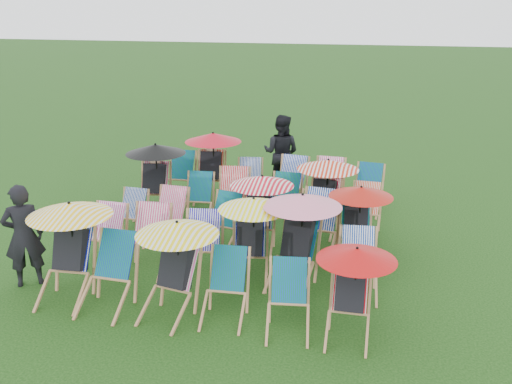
% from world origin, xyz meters
% --- Properties ---
extents(ground, '(100.00, 100.00, 0.00)m').
position_xyz_m(ground, '(0.00, 0.00, 0.00)').
color(ground, black).
rests_on(ground, ground).
extents(deckchair_0, '(1.17, 1.23, 1.38)m').
position_xyz_m(deckchair_0, '(-1.90, -2.15, 0.73)').
color(deckchair_0, '#AA794F').
rests_on(deckchair_0, ground).
extents(deckchair_1, '(0.67, 0.92, 0.98)m').
position_xyz_m(deckchair_1, '(-1.24, -2.28, 0.49)').
color(deckchair_1, '#AA794F').
rests_on(deckchair_1, ground).
extents(deckchair_2, '(1.10, 1.17, 1.30)m').
position_xyz_m(deckchair_2, '(-0.30, -2.25, 0.69)').
color(deckchair_2, '#AA794F').
rests_on(deckchair_2, ground).
extents(deckchair_3, '(0.64, 0.85, 0.88)m').
position_xyz_m(deckchair_3, '(0.40, -2.18, 0.44)').
color(deckchair_3, '#AA794F').
rests_on(deckchair_3, ground).
extents(deckchair_4, '(0.68, 0.86, 0.86)m').
position_xyz_m(deckchair_4, '(1.27, -2.28, 0.43)').
color(deckchair_4, '#AA794F').
rests_on(deckchair_4, ground).
extents(deckchair_5, '(0.99, 1.03, 1.17)m').
position_xyz_m(deckchair_5, '(2.04, -2.24, 0.62)').
color(deckchair_5, '#AA794F').
rests_on(deckchair_5, ground).
extents(deckchair_6, '(0.63, 0.87, 0.93)m').
position_xyz_m(deckchair_6, '(-1.96, -1.07, 0.46)').
color(deckchair_6, '#AA794F').
rests_on(deckchair_6, ground).
extents(deckchair_7, '(0.72, 0.95, 0.97)m').
position_xyz_m(deckchair_7, '(-1.20, -1.05, 0.49)').
color(deckchair_7, '#AA794F').
rests_on(deckchair_7, ground).
extents(deckchair_8, '(0.77, 0.97, 0.95)m').
position_xyz_m(deckchair_8, '(-0.29, -1.10, 0.48)').
color(deckchair_8, '#AA794F').
rests_on(deckchair_8, ground).
extents(deckchair_9, '(1.06, 1.15, 1.25)m').
position_xyz_m(deckchair_9, '(0.45, -1.00, 0.66)').
color(deckchair_9, '#AA794F').
rests_on(deckchair_9, ground).
extents(deckchair_10, '(1.15, 1.23, 1.37)m').
position_xyz_m(deckchair_10, '(1.13, -0.97, 0.72)').
color(deckchair_10, '#AA794F').
rests_on(deckchair_10, ground).
extents(deckchair_11, '(0.67, 0.88, 0.89)m').
position_xyz_m(deckchair_11, '(2.05, -1.07, 0.45)').
color(deckchair_11, '#AA794F').
rests_on(deckchair_11, ground).
extents(deckchair_12, '(0.56, 0.77, 0.82)m').
position_xyz_m(deckchair_12, '(-2.05, 0.06, 0.41)').
color(deckchair_12, '#AA794F').
rests_on(deckchair_12, ground).
extents(deckchair_13, '(0.64, 0.87, 0.91)m').
position_xyz_m(deckchair_13, '(-1.31, 0.02, 0.46)').
color(deckchair_13, '#AA794F').
rests_on(deckchair_13, ground).
extents(deckchair_14, '(0.74, 0.92, 0.89)m').
position_xyz_m(deckchair_14, '(-0.34, 0.01, 0.45)').
color(deckchair_14, '#AA794F').
rests_on(deckchair_14, ground).
extents(deckchair_15, '(1.07, 1.14, 1.27)m').
position_xyz_m(deckchair_15, '(0.31, 0.11, 0.67)').
color(deckchair_15, '#AA794F').
rests_on(deckchair_15, ground).
extents(deckchair_16, '(0.77, 1.01, 1.03)m').
position_xyz_m(deckchair_16, '(1.29, 0.10, 0.52)').
color(deckchair_16, '#AA794F').
rests_on(deckchair_16, ground).
extents(deckchair_17, '(1.03, 1.09, 1.22)m').
position_xyz_m(deckchair_17, '(1.94, 0.06, 0.64)').
color(deckchair_17, '#AA794F').
rests_on(deckchair_17, ground).
extents(deckchair_18, '(1.17, 1.26, 1.38)m').
position_xyz_m(deckchair_18, '(-2.09, 1.30, 0.73)').
color(deckchair_18, '#AA794F').
rests_on(deckchair_18, ground).
extents(deckchair_19, '(0.65, 0.85, 0.87)m').
position_xyz_m(deckchair_19, '(-1.15, 1.14, 0.44)').
color(deckchair_19, '#AA794F').
rests_on(deckchair_19, ground).
extents(deckchair_20, '(0.77, 0.99, 0.99)m').
position_xyz_m(deckchair_20, '(-0.47, 1.21, 0.49)').
color(deckchair_20, '#AA794F').
rests_on(deckchair_20, ground).
extents(deckchair_21, '(0.68, 0.90, 0.94)m').
position_xyz_m(deckchair_21, '(0.50, 1.22, 0.47)').
color(deckchair_21, '#AA794F').
rests_on(deckchair_21, ground).
extents(deckchair_22, '(1.12, 1.18, 1.32)m').
position_xyz_m(deckchair_22, '(1.25, 1.19, 0.70)').
color(deckchair_22, '#AA794F').
rests_on(deckchair_22, ground).
extents(deckchair_23, '(0.61, 0.83, 0.87)m').
position_xyz_m(deckchair_23, '(2.01, 1.23, 0.44)').
color(deckchair_23, '#AA794F').
rests_on(deckchair_23, ground).
extents(deckchair_24, '(0.66, 0.90, 0.95)m').
position_xyz_m(deckchair_24, '(-1.97, 2.31, 0.48)').
color(deckchair_24, '#AA794F').
rests_on(deckchair_24, ground).
extents(deckchair_25, '(1.19, 1.29, 1.41)m').
position_xyz_m(deckchair_25, '(-1.28, 2.42, 0.74)').
color(deckchair_25, '#AA794F').
rests_on(deckchair_25, ground).
extents(deckchair_26, '(0.70, 0.88, 0.87)m').
position_xyz_m(deckchair_26, '(-0.45, 2.42, 0.43)').
color(deckchair_26, '#AA794F').
rests_on(deckchair_26, ground).
extents(deckchair_27, '(0.76, 0.98, 0.99)m').
position_xyz_m(deckchair_27, '(0.41, 2.32, 0.49)').
color(deckchair_27, '#AA794F').
rests_on(deckchair_27, ground).
extents(deckchair_28, '(0.68, 0.93, 0.99)m').
position_xyz_m(deckchair_28, '(1.19, 2.37, 0.49)').
color(deckchair_28, '#AA794F').
rests_on(deckchair_28, ground).
extents(deckchair_29, '(0.69, 0.90, 0.91)m').
position_xyz_m(deckchair_29, '(1.98, 2.40, 0.46)').
color(deckchair_29, '#AA794F').
rests_on(deckchair_29, ground).
extents(person_left, '(0.68, 0.64, 1.56)m').
position_xyz_m(person_left, '(-2.72, -1.95, 0.78)').
color(person_left, black).
rests_on(person_left, ground).
extents(person_rear, '(0.90, 0.74, 1.70)m').
position_xyz_m(person_rear, '(0.04, 3.37, 0.85)').
color(person_rear, black).
rests_on(person_rear, ground).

